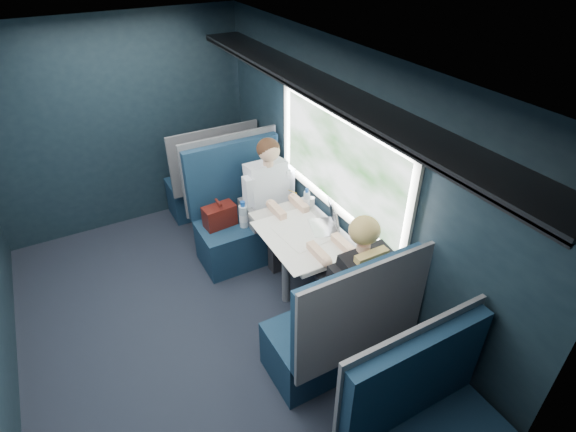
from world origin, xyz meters
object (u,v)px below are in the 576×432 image
woman (355,278)px  bottle_small (307,199)px  table (301,239)px  man (272,196)px  seat_row_front (212,181)px  cup (311,202)px  laptop (328,221)px  seat_bay_near (243,219)px  seat_bay_far (338,333)px

woman → bottle_small: bearing=80.3°
table → man: man is taller
seat_row_front → bottle_small: bearing=-73.9°
table → cup: 0.46m
table → seat_row_front: (-0.18, 1.80, -0.25)m
laptop → cup: size_ratio=4.02×
woman → laptop: bearing=74.9°
seat_bay_near → bottle_small: size_ratio=6.06×
seat_row_front → man: man is taller
woman → cup: (0.23, 1.03, 0.05)m
woman → bottle_small: 1.05m
seat_bay_far → man: bearing=81.0°
seat_bay_far → laptop: 1.01m
seat_bay_near → laptop: size_ratio=3.64×
laptop → cup: laptop is taller
cup → seat_bay_near: bearing=131.9°
table → man: size_ratio=0.76×
cup → table: bearing=-132.3°
woman → cup: woman is taller
laptop → bottle_small: laptop is taller
man → cup: bearing=-58.3°
woman → seat_row_front: bearing=95.7°
seat_row_front → laptop: (0.43, -1.84, 0.39)m
cup → seat_bay_far: bearing=-111.8°
seat_bay_far → table: bearing=78.2°
woman → cup: 1.06m
woman → laptop: woman is taller
seat_bay_far → bottle_small: bearing=70.4°
seat_bay_far → cup: 1.35m
seat_row_front → woman: (0.25, -2.50, 0.32)m
woman → laptop: (0.18, 0.66, 0.07)m
table → bottle_small: (0.24, 0.32, 0.17)m
seat_bay_near → woman: size_ratio=0.95×
seat_row_front → laptop: size_ratio=3.35×
seat_bay_near → bottle_small: bearing=-51.9°
seat_row_front → cup: size_ratio=13.48×
table → cup: cup is taller
seat_bay_near → seat_bay_far: size_ratio=1.00×
table → woman: 0.71m
man → seat_bay_far: bearing=-99.0°
table → man: (0.07, 0.70, 0.06)m
laptop → bottle_small: (-0.00, 0.36, 0.03)m
man → table: bearing=-95.5°
table → seat_bay_near: 0.93m
table → seat_bay_near: seat_bay_near is taller
man → woman: (0.00, -1.41, 0.01)m
table → seat_row_front: size_ratio=0.86×
table → seat_bay_far: size_ratio=0.79×
seat_bay_near → cup: size_ratio=14.65×
man → woman: 1.41m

